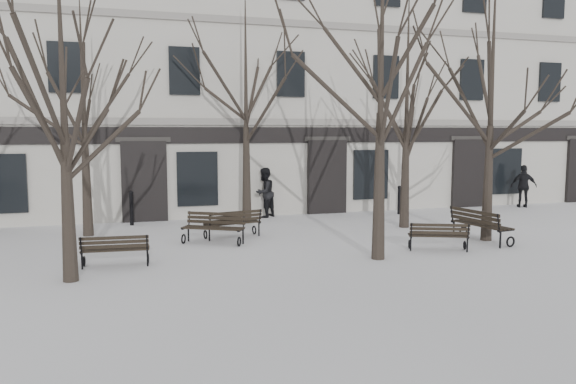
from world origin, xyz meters
name	(u,v)px	position (x,y,z in m)	size (l,w,h in m)	color
ground	(309,265)	(0.00, 0.00, 0.00)	(100.00, 100.00, 0.00)	white
building	(216,81)	(0.00, 12.96, 5.52)	(40.40, 10.20, 11.40)	beige
tree_1	(62,63)	(-5.46, 0.08, 4.67)	(5.23, 5.23, 7.47)	black
tree_2	(382,38)	(1.89, 0.06, 5.52)	(6.18, 6.18, 8.82)	black
tree_3	(492,69)	(6.09, 1.36, 5.05)	(5.65, 5.65, 8.08)	black
tree_4	(83,89)	(-5.34, 5.62, 4.51)	(5.06, 5.06, 7.22)	black
tree_5	(246,79)	(-0.03, 6.68, 5.06)	(5.66, 5.66, 8.09)	black
tree_6	(407,82)	(4.86, 4.12, 4.85)	(5.43, 5.43, 7.76)	black
bench_1	(115,249)	(-4.53, 1.14, 0.43)	(1.63, 0.71, 0.80)	black
bench_2	(438,235)	(3.89, 0.46, 0.43)	(1.66, 1.13, 0.80)	black
bench_3	(214,227)	(-1.79, 3.26, 0.49)	(1.84, 1.45, 0.90)	black
bench_4	(233,223)	(-1.08, 3.95, 0.47)	(1.80, 0.96, 0.87)	black
bench_5	(479,224)	(5.71, 1.18, 0.54)	(0.99, 2.04, 0.99)	black
bollard_a	(131,207)	(-3.99, 7.24, 0.65)	(0.16, 0.16, 1.21)	black
bollard_b	(399,199)	(6.13, 6.88, 0.60)	(0.15, 0.15, 1.13)	black
pedestrian_b	(265,217)	(0.87, 7.64, 0.00)	(0.92, 0.71, 1.89)	black
pedestrian_c	(523,207)	(12.19, 7.12, 0.00)	(1.06, 0.44, 1.81)	black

